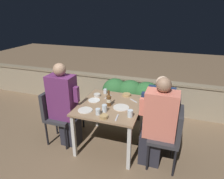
{
  "coord_description": "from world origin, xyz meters",
  "views": [
    {
      "loc": [
        0.9,
        -2.59,
        2.1
      ],
      "look_at": [
        0.0,
        0.07,
        0.95
      ],
      "focal_mm": 32.0,
      "sensor_mm": 36.0,
      "label": 1
    }
  ],
  "objects_px": {
    "person_coral_top": "(157,123)",
    "chair_right_far": "(170,120)",
    "beer_bottle": "(109,100)",
    "chair_left_near": "(55,111)",
    "chair_left_far": "(64,103)",
    "person_purple_stripe": "(65,105)",
    "chair_right_near": "(171,133)",
    "person_navy_jumper": "(157,114)"
  },
  "relations": [
    {
      "from": "chair_left_far",
      "to": "chair_left_near",
      "type": "bearing_deg",
      "value": -84.71
    },
    {
      "from": "person_coral_top",
      "to": "chair_left_far",
      "type": "bearing_deg",
      "value": 168.27
    },
    {
      "from": "chair_right_far",
      "to": "chair_left_near",
      "type": "bearing_deg",
      "value": -169.6
    },
    {
      "from": "person_purple_stripe",
      "to": "person_coral_top",
      "type": "xyz_separation_m",
      "value": [
        1.43,
        -0.03,
        -0.03
      ]
    },
    {
      "from": "chair_left_far",
      "to": "person_navy_jumper",
      "type": "bearing_deg",
      "value": 0.31
    },
    {
      "from": "chair_left_near",
      "to": "person_navy_jumper",
      "type": "height_order",
      "value": "person_navy_jumper"
    },
    {
      "from": "chair_left_near",
      "to": "chair_right_near",
      "type": "height_order",
      "value": "same"
    },
    {
      "from": "person_navy_jumper",
      "to": "beer_bottle",
      "type": "relative_size",
      "value": 4.85
    },
    {
      "from": "person_purple_stripe",
      "to": "person_coral_top",
      "type": "distance_m",
      "value": 1.43
    },
    {
      "from": "chair_right_near",
      "to": "person_purple_stripe",
      "type": "bearing_deg",
      "value": 179.08
    },
    {
      "from": "chair_left_near",
      "to": "chair_right_near",
      "type": "xyz_separation_m",
      "value": [
        1.82,
        -0.03,
        0.0
      ]
    },
    {
      "from": "person_purple_stripe",
      "to": "chair_left_far",
      "type": "distance_m",
      "value": 0.41
    },
    {
      "from": "chair_left_near",
      "to": "chair_left_far",
      "type": "relative_size",
      "value": 1.0
    },
    {
      "from": "person_purple_stripe",
      "to": "beer_bottle",
      "type": "relative_size",
      "value": 5.44
    },
    {
      "from": "person_purple_stripe",
      "to": "person_coral_top",
      "type": "relative_size",
      "value": 1.04
    },
    {
      "from": "person_purple_stripe",
      "to": "chair_left_near",
      "type": "bearing_deg",
      "value": -180.0
    },
    {
      "from": "chair_left_far",
      "to": "beer_bottle",
      "type": "xyz_separation_m",
      "value": [
        0.9,
        -0.18,
        0.28
      ]
    },
    {
      "from": "person_coral_top",
      "to": "beer_bottle",
      "type": "relative_size",
      "value": 5.25
    },
    {
      "from": "person_coral_top",
      "to": "chair_right_far",
      "type": "relative_size",
      "value": 1.47
    },
    {
      "from": "person_coral_top",
      "to": "person_navy_jumper",
      "type": "distance_m",
      "value": 0.36
    },
    {
      "from": "person_coral_top",
      "to": "beer_bottle",
      "type": "bearing_deg",
      "value": 167.7
    },
    {
      "from": "chair_left_near",
      "to": "beer_bottle",
      "type": "bearing_deg",
      "value": 8.95
    },
    {
      "from": "beer_bottle",
      "to": "chair_right_near",
      "type": "bearing_deg",
      "value": -9.84
    },
    {
      "from": "person_purple_stripe",
      "to": "person_coral_top",
      "type": "bearing_deg",
      "value": -1.05
    },
    {
      "from": "chair_right_near",
      "to": "beer_bottle",
      "type": "relative_size",
      "value": 3.58
    },
    {
      "from": "chair_left_near",
      "to": "person_purple_stripe",
      "type": "xyz_separation_m",
      "value": [
        0.19,
        0.0,
        0.14
      ]
    },
    {
      "from": "chair_left_near",
      "to": "chair_left_far",
      "type": "height_order",
      "value": "same"
    },
    {
      "from": "person_navy_jumper",
      "to": "beer_bottle",
      "type": "xyz_separation_m",
      "value": [
        -0.71,
        -0.19,
        0.21
      ]
    },
    {
      "from": "person_coral_top",
      "to": "person_navy_jumper",
      "type": "height_order",
      "value": "person_coral_top"
    },
    {
      "from": "chair_left_near",
      "to": "beer_bottle",
      "type": "height_order",
      "value": "beer_bottle"
    },
    {
      "from": "chair_left_far",
      "to": "chair_right_near",
      "type": "height_order",
      "value": "same"
    },
    {
      "from": "chair_left_near",
      "to": "person_purple_stripe",
      "type": "distance_m",
      "value": 0.24
    },
    {
      "from": "chair_right_near",
      "to": "chair_right_far",
      "type": "xyz_separation_m",
      "value": [
        -0.04,
        0.35,
        0.0
      ]
    },
    {
      "from": "person_purple_stripe",
      "to": "person_navy_jumper",
      "type": "height_order",
      "value": "person_purple_stripe"
    },
    {
      "from": "chair_left_far",
      "to": "beer_bottle",
      "type": "relative_size",
      "value": 3.58
    },
    {
      "from": "chair_right_near",
      "to": "person_navy_jumper",
      "type": "bearing_deg",
      "value": 123.95
    },
    {
      "from": "person_coral_top",
      "to": "chair_right_far",
      "type": "bearing_deg",
      "value": 66.69
    },
    {
      "from": "person_navy_jumper",
      "to": "beer_bottle",
      "type": "distance_m",
      "value": 0.76
    },
    {
      "from": "person_purple_stripe",
      "to": "person_navy_jumper",
      "type": "distance_m",
      "value": 1.43
    },
    {
      "from": "person_navy_jumper",
      "to": "chair_left_near",
      "type": "bearing_deg",
      "value": -168.35
    },
    {
      "from": "chair_left_near",
      "to": "chair_left_far",
      "type": "distance_m",
      "value": 0.32
    },
    {
      "from": "person_purple_stripe",
      "to": "beer_bottle",
      "type": "distance_m",
      "value": 0.71
    }
  ]
}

